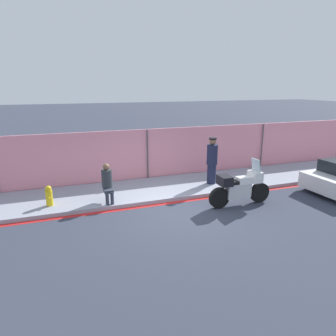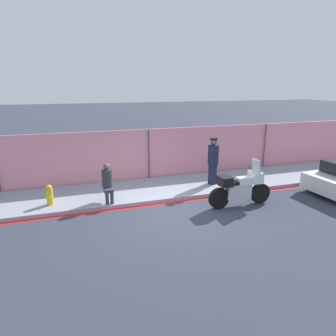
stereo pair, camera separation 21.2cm
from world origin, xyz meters
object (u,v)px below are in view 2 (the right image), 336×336
at_px(motorcycle, 240,188).
at_px(officer_standing, 213,161).
at_px(fire_hydrant, 50,195).
at_px(person_seated_on_curb, 107,180).

distance_m(motorcycle, officer_standing, 2.02).
xyz_separation_m(officer_standing, fire_hydrant, (-5.81, -0.29, -0.58)).
relative_size(officer_standing, fire_hydrant, 2.72).
bearing_deg(officer_standing, person_seated_on_curb, -172.76).
bearing_deg(person_seated_on_curb, motorcycle, -20.13).
height_order(officer_standing, person_seated_on_curb, officer_standing).
distance_m(motorcycle, fire_hydrant, 6.04).
bearing_deg(motorcycle, officer_standing, 89.87).
bearing_deg(fire_hydrant, person_seated_on_curb, -6.96).
distance_m(officer_standing, person_seated_on_curb, 4.06).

